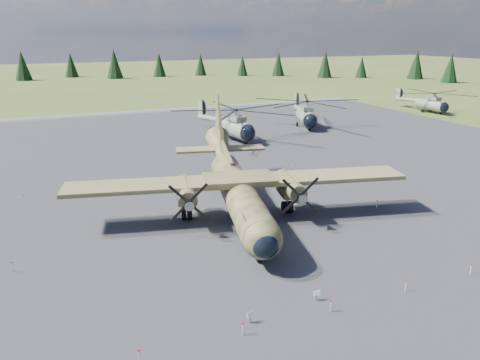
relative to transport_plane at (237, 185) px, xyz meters
name	(u,v)px	position (x,y,z in m)	size (l,w,h in m)	color
ground	(223,235)	(-3.04, -4.08, -2.97)	(500.00, 500.00, 0.00)	brown
apron	(188,199)	(-3.04, 5.92, -2.97)	(120.00, 120.00, 0.04)	slate
transport_plane	(237,185)	(0.00, 0.00, 0.00)	(31.22, 27.98, 10.34)	#3B3D21
helicopter_near	(234,118)	(12.00, 29.45, 0.70)	(22.95, 25.26, 5.18)	gray
helicopter_mid	(307,108)	(28.16, 34.14, 0.58)	(25.33, 25.33, 5.01)	gray
helicopter_far	(432,98)	(61.49, 37.69, 0.11)	(17.77, 20.51, 4.34)	gray
info_placard_left	(250,316)	(-6.16, -16.68, -2.46)	(0.51, 0.27, 0.77)	gray
info_placard_right	(317,294)	(-1.15, -16.12, -2.49)	(0.48, 0.23, 0.72)	gray
barrier_fence	(218,231)	(-3.50, -4.15, -2.46)	(33.12, 29.62, 0.85)	silver
treeline	(255,184)	(-0.77, -5.76, 1.88)	(317.57, 324.38, 10.98)	black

